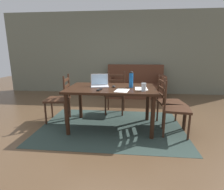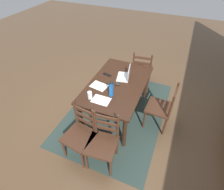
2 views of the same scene
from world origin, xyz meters
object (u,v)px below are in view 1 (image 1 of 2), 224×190
(chair_right_near, at_px, (174,108))
(computer_mouse, at_px, (114,86))
(chair_right_far, at_px, (169,102))
(couch, at_px, (135,85))
(dining_table, at_px, (111,92))
(water_bottle, at_px, (131,79))
(tv_remote, at_px, (99,90))
(drinking_glass, at_px, (144,87))
(chair_far_head, at_px, (115,93))
(chair_left_far, at_px, (59,99))
(laptop, at_px, (100,83))

(chair_right_near, bearing_deg, computer_mouse, 168.97)
(chair_right_far, distance_m, couch, 2.43)
(dining_table, xyz_separation_m, water_bottle, (0.35, 0.03, 0.24))
(dining_table, height_order, tv_remote, tv_remote)
(water_bottle, distance_m, drinking_glass, 0.37)
(couch, bearing_deg, water_bottle, -93.54)
(chair_far_head, relative_size, chair_right_far, 1.00)
(chair_right_near, xyz_separation_m, tv_remote, (-1.24, -0.09, 0.31))
(couch, bearing_deg, computer_mouse, -100.37)
(couch, distance_m, computer_mouse, 2.62)
(water_bottle, bearing_deg, chair_right_near, -16.73)
(computer_mouse, bearing_deg, water_bottle, -9.26)
(chair_right_near, height_order, water_bottle, water_bottle)
(chair_right_far, relative_size, chair_left_far, 1.00)
(chair_right_far, bearing_deg, chair_far_head, 147.95)
(tv_remote, bearing_deg, dining_table, -110.36)
(couch, height_order, drinking_glass, couch)
(chair_far_head, xyz_separation_m, computer_mouse, (0.04, -0.85, 0.31))
(laptop, height_order, computer_mouse, laptop)
(chair_right_near, distance_m, water_bottle, 0.88)
(chair_right_far, bearing_deg, laptop, -175.03)
(chair_left_far, bearing_deg, chair_far_head, 31.60)
(chair_far_head, height_order, computer_mouse, chair_far_head)
(couch, height_order, laptop, couch)
(chair_far_head, xyz_separation_m, tv_remote, (-0.17, -1.14, 0.31))
(chair_left_far, xyz_separation_m, water_bottle, (1.42, -0.17, 0.45))
(chair_right_near, bearing_deg, drinking_glass, -171.52)
(chair_left_far, xyz_separation_m, drinking_glass, (1.62, -0.47, 0.36))
(couch, distance_m, laptop, 2.63)
(dining_table, distance_m, water_bottle, 0.43)
(chair_right_far, relative_size, tv_remote, 5.59)
(chair_right_far, bearing_deg, tv_remote, -159.31)
(laptop, bearing_deg, couch, 73.49)
(couch, distance_m, tv_remote, 2.94)
(dining_table, bearing_deg, chair_far_head, 89.86)
(chair_left_far, bearing_deg, dining_table, -10.59)
(chair_right_near, height_order, laptop, laptop)
(chair_right_near, relative_size, chair_left_far, 1.00)
(chair_left_far, bearing_deg, laptop, -8.21)
(dining_table, distance_m, chair_left_far, 1.11)
(drinking_glass, relative_size, computer_mouse, 1.31)
(chair_right_far, xyz_separation_m, water_bottle, (-0.72, -0.16, 0.45))
(water_bottle, bearing_deg, tv_remote, -149.76)
(computer_mouse, bearing_deg, dining_table, -178.14)
(chair_right_far, distance_m, water_bottle, 0.86)
(drinking_glass, bearing_deg, chair_left_far, 163.93)
(chair_right_near, height_order, tv_remote, chair_right_near)
(chair_right_near, relative_size, drinking_glass, 7.26)
(laptop, relative_size, drinking_glass, 2.74)
(dining_table, bearing_deg, water_bottle, 4.33)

